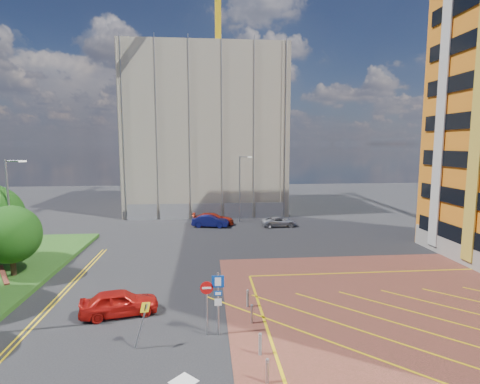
{
  "coord_description": "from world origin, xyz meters",
  "views": [
    {
      "loc": [
        -0.01,
        -16.53,
        9.39
      ],
      "look_at": [
        1.94,
        4.98,
        6.61
      ],
      "focal_mm": 28.0,
      "sensor_mm": 36.0,
      "label": 1
    }
  ],
  "objects": [
    {
      "name": "ground",
      "position": [
        0.0,
        0.0,
        0.0
      ],
      "size": [
        140.0,
        140.0,
        0.0
      ],
      "primitive_type": "plane",
      "color": "black",
      "rests_on": "ground"
    },
    {
      "name": "tree_c",
      "position": [
        -13.5,
        10.0,
        3.19
      ],
      "size": [
        4.0,
        4.0,
        4.9
      ],
      "color": "#3D2B1C",
      "rests_on": "grass_bed"
    },
    {
      "name": "lamp_left_far",
      "position": [
        -14.42,
        12.0,
        4.66
      ],
      "size": [
        1.53,
        0.16,
        8.0
      ],
      "color": "#9EA0A8",
      "rests_on": "grass_bed"
    },
    {
      "name": "lamp_back",
      "position": [
        4.08,
        28.0,
        4.36
      ],
      "size": [
        1.53,
        0.16,
        8.0
      ],
      "color": "#9EA0A8",
      "rests_on": "ground"
    },
    {
      "name": "sign_cluster",
      "position": [
        0.3,
        0.98,
        1.95
      ],
      "size": [
        1.17,
        0.12,
        3.2
      ],
      "color": "#9EA0A8",
      "rests_on": "ground"
    },
    {
      "name": "warning_sign",
      "position": [
        -2.99,
        0.04,
        1.43
      ],
      "size": [
        0.78,
        0.42,
        2.25
      ],
      "color": "#9EA0A8",
      "rests_on": "ground"
    },
    {
      "name": "bollard_row",
      "position": [
        2.3,
        -1.67,
        0.47
      ],
      "size": [
        0.14,
        11.14,
        0.9
      ],
      "color": "#9EA0A8",
      "rests_on": "forecourt"
    },
    {
      "name": "construction_building",
      "position": [
        0.0,
        40.0,
        11.0
      ],
      "size": [
        21.2,
        19.2,
        22.0
      ],
      "primitive_type": "cube",
      "color": "#B2A791",
      "rests_on": "ground"
    },
    {
      "name": "tower_crane",
      "position": [
        2.0,
        39.44,
        25.85
      ],
      "size": [
        1.6,
        35.0,
        35.4
      ],
      "color": "yellow",
      "rests_on": "ground"
    },
    {
      "name": "construction_fence",
      "position": [
        1.0,
        30.0,
        1.0
      ],
      "size": [
        21.6,
        0.06,
        2.0
      ],
      "primitive_type": "cube",
      "color": "gray",
      "rests_on": "ground"
    },
    {
      "name": "car_red_left",
      "position": [
        -4.86,
        3.67,
        0.71
      ],
      "size": [
        4.44,
        2.54,
        1.42
      ],
      "primitive_type": "imported",
      "rotation": [
        0.0,
        0.0,
        1.79
      ],
      "color": "red",
      "rests_on": "ground"
    },
    {
      "name": "car_blue_back",
      "position": [
        0.41,
        25.4,
        0.68
      ],
      "size": [
        4.34,
        2.26,
        1.36
      ],
      "primitive_type": "imported",
      "rotation": [
        0.0,
        0.0,
        1.36
      ],
      "color": "navy",
      "rests_on": "ground"
    },
    {
      "name": "car_red_back",
      "position": [
        0.74,
        26.44,
        0.7
      ],
      "size": [
        4.83,
        2.03,
        1.39
      ],
      "primitive_type": "imported",
      "rotation": [
        0.0,
        0.0,
        1.56
      ],
      "color": "#B7260F",
      "rests_on": "ground"
    },
    {
      "name": "car_silver_back",
      "position": [
        8.24,
        24.97,
        0.56
      ],
      "size": [
        4.13,
        2.08,
        1.12
      ],
      "primitive_type": "imported",
      "rotation": [
        0.0,
        0.0,
        1.63
      ],
      "color": "#B4B5BC",
      "rests_on": "ground"
    }
  ]
}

